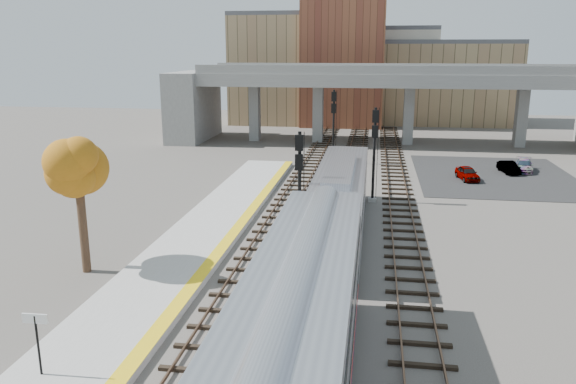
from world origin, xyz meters
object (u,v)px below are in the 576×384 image
(locomotive, at_px, (340,199))
(tree, at_px, (77,165))
(car_a, at_px, (467,173))
(car_b, at_px, (509,167))
(car_c, at_px, (524,166))
(signal_mast_mid, at_px, (374,156))
(signal_mast_far, at_px, (333,127))
(signal_mast_near, at_px, (299,193))

(locomotive, bearing_deg, tree, -147.03)
(car_a, xyz_separation_m, car_b, (4.24, 3.46, -0.05))
(tree, bearing_deg, car_c, 45.51)
(locomotive, height_order, signal_mast_mid, signal_mast_mid)
(car_c, bearing_deg, car_b, -136.13)
(car_b, height_order, car_c, car_c)
(signal_mast_mid, height_order, tree, tree)
(car_b, bearing_deg, signal_mast_far, 162.52)
(car_a, bearing_deg, tree, -142.92)
(signal_mast_mid, xyz_separation_m, car_b, (12.47, 12.07, -2.96))
(signal_mast_far, relative_size, car_c, 1.92)
(signal_mast_mid, relative_size, signal_mast_far, 0.97)
(car_b, bearing_deg, car_c, 22.08)
(signal_mast_mid, height_order, car_a, signal_mast_mid)
(tree, relative_size, car_a, 2.20)
(signal_mast_far, height_order, tree, tree)
(locomotive, xyz_separation_m, signal_mast_mid, (2.00, 7.96, 1.26))
(car_b, bearing_deg, car_a, -149.98)
(signal_mast_mid, height_order, car_c, signal_mast_mid)
(signal_mast_mid, relative_size, car_b, 2.16)
(locomotive, xyz_separation_m, car_a, (10.23, 16.57, -1.65))
(locomotive, xyz_separation_m, signal_mast_near, (-2.10, -3.29, 1.09))
(locomotive, bearing_deg, signal_mast_far, 95.34)
(signal_mast_near, xyz_separation_m, car_c, (18.13, 24.27, -2.77))
(signal_mast_far, bearing_deg, signal_mast_mid, -74.20)
(signal_mast_mid, distance_m, signal_mast_far, 15.06)
(tree, bearing_deg, car_a, 47.30)
(tree, relative_size, car_b, 2.32)
(locomotive, height_order, car_a, locomotive)
(car_a, bearing_deg, signal_mast_mid, -143.93)
(signal_mast_far, bearing_deg, car_b, -8.30)
(signal_mast_mid, relative_size, tree, 0.93)
(signal_mast_near, relative_size, signal_mast_far, 0.93)
(signal_mast_mid, relative_size, car_a, 2.05)
(car_a, xyz_separation_m, car_c, (5.80, 4.41, -0.04))
(signal_mast_far, bearing_deg, locomotive, -84.66)
(tree, bearing_deg, signal_mast_near, 24.95)
(signal_mast_mid, distance_m, car_b, 17.61)
(signal_mast_mid, bearing_deg, tree, -132.15)
(tree, xyz_separation_m, car_a, (22.84, 24.75, -5.04))
(signal_mast_far, distance_m, car_c, 18.45)
(locomotive, height_order, tree, tree)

